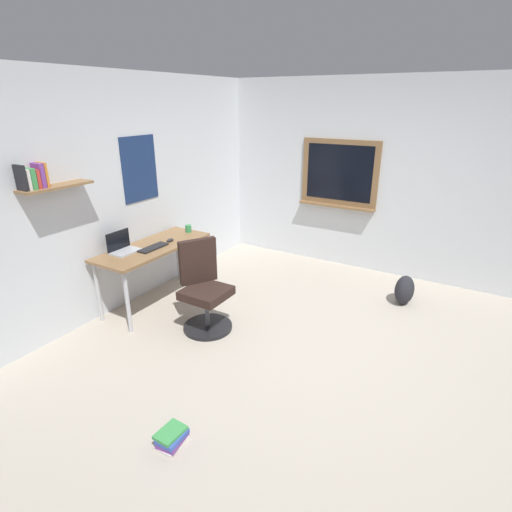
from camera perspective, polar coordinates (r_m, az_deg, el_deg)
The scene contains 11 objects.
ground_plane at distance 4.03m, azimuth 8.21°, elevation -13.93°, with size 5.20×5.20×0.00m, color #ADA393.
wall_back at distance 4.87m, azimuth -18.73°, elevation 8.24°, with size 5.00×0.30×2.60m.
wall_right at distance 5.75m, azimuth 18.46°, elevation 10.09°, with size 0.22×5.00×2.60m.
desk at distance 4.84m, azimuth -14.21°, elevation 0.56°, with size 1.42×0.57×0.73m.
office_chair at distance 4.31m, azimuth -7.33°, elevation -5.05°, with size 0.55×0.56×0.95m.
laptop at distance 4.70m, azimuth -18.27°, elevation 1.20°, with size 0.31×0.21×0.23m.
keyboard at distance 4.72m, azimuth -14.28°, elevation 1.15°, with size 0.37×0.13×0.02m, color black.
computer_mouse at distance 4.90m, azimuth -12.01°, elevation 2.20°, with size 0.10×0.06×0.03m, color #262628.
coffee_mug at distance 5.21m, azimuth -9.50°, elevation 3.84°, with size 0.08×0.08×0.09m, color #338C4C.
backpack at distance 5.17m, azimuth 20.17°, elevation -4.50°, with size 0.32×0.22×0.35m, color #232328.
book_stack_on_floor at distance 3.20m, azimuth -11.77°, elevation -23.75°, with size 0.23×0.18×0.12m.
Camera 1 is at (-3.08, -1.19, 2.30)m, focal length 28.41 mm.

